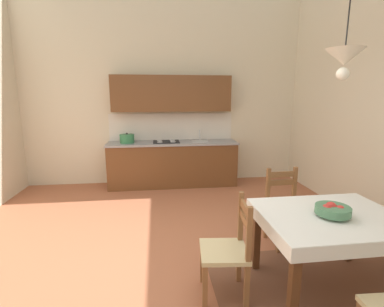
{
  "coord_description": "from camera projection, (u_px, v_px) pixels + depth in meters",
  "views": [
    {
      "loc": [
        -0.18,
        -2.79,
        1.81
      ],
      "look_at": [
        0.33,
        1.17,
        0.99
      ],
      "focal_mm": 26.45,
      "sensor_mm": 36.0,
      "label": 1
    }
  ],
  "objects": [
    {
      "name": "dining_table",
      "position": [
        330.0,
        228.0,
        2.59
      ],
      "size": [
        1.26,
        1.01,
        0.75
      ],
      "color": "#56331C",
      "rests_on": "ground_plane"
    },
    {
      "name": "fruit_bowl",
      "position": [
        333.0,
        210.0,
        2.51
      ],
      "size": [
        0.3,
        0.3,
        0.12
      ],
      "color": "#4C7F5B",
      "rests_on": "dining_table"
    },
    {
      "name": "dining_chair_tv_side",
      "position": [
        228.0,
        250.0,
        2.55
      ],
      "size": [
        0.46,
        0.46,
        0.93
      ],
      "color": "#D1BC89",
      "rests_on": "ground_plane"
    },
    {
      "name": "dining_chair_kitchen_side",
      "position": [
        285.0,
        209.0,
        3.49
      ],
      "size": [
        0.44,
        0.44,
        0.93
      ],
      "color": "#D1BC89",
      "rests_on": "ground_plane"
    },
    {
      "name": "area_rug",
      "position": [
        330.0,
        295.0,
        2.61
      ],
      "size": [
        2.1,
        1.6,
        0.01
      ],
      "primitive_type": "cube",
      "color": "brown",
      "rests_on": "ground_plane"
    },
    {
      "name": "wall_back",
      "position": [
        164.0,
        83.0,
        5.79
      ],
      "size": [
        6.2,
        0.12,
        4.14
      ],
      "primitive_type": "cube",
      "color": "beige",
      "rests_on": "ground_plane"
    },
    {
      "name": "pendant_lamp",
      "position": [
        344.0,
        58.0,
        2.4
      ],
      "size": [
        0.32,
        0.32,
        0.8
      ],
      "color": "black"
    },
    {
      "name": "kitchen_cabinetry",
      "position": [
        172.0,
        144.0,
        5.73
      ],
      "size": [
        2.58,
        0.63,
        2.2
      ],
      "color": "brown",
      "rests_on": "ground_plane"
    },
    {
      "name": "ground_plane",
      "position": [
        176.0,
        268.0,
        3.11
      ],
      "size": [
        6.2,
        6.86,
        0.1
      ],
      "primitive_type": "cube",
      "color": "#A86042"
    }
  ]
}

